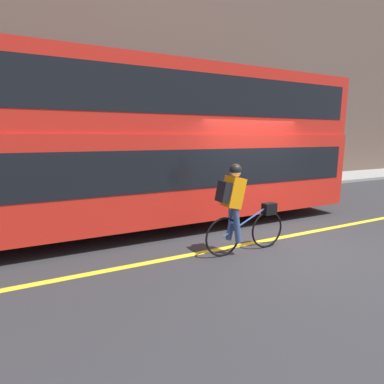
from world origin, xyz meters
TOP-DOWN VIEW (x-y plane):
  - ground_plane at (0.00, 0.00)m, footprint 80.00×80.00m
  - road_center_line at (0.00, 0.27)m, footprint 50.00×0.14m
  - sidewalk_curb at (0.00, 6.19)m, footprint 60.00×2.57m
  - building_facade at (0.00, 7.62)m, footprint 60.00×0.30m
  - bus at (-2.67, 2.36)m, footprint 11.45×2.54m
  - cyclist_on_bike at (-1.16, -0.04)m, footprint 1.73×0.32m
  - trash_bin at (2.91, 6.06)m, footprint 0.51×0.51m

SIDE VIEW (x-z plane):
  - ground_plane at x=0.00m, z-range 0.00..0.00m
  - road_center_line at x=0.00m, z-range 0.00..0.01m
  - sidewalk_curb at x=0.00m, z-range 0.00..0.13m
  - trash_bin at x=2.91m, z-range 0.13..1.13m
  - cyclist_on_bike at x=-1.16m, z-range 0.06..1.73m
  - bus at x=-2.67m, z-range 0.21..3.86m
  - building_facade at x=0.00m, z-range 0.00..9.87m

